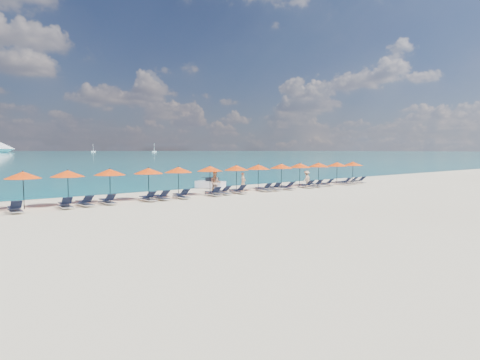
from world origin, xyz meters
TOP-DOWN VIEW (x-y plane):
  - ground at (0.00, 0.00)m, footprint 1400.00×1400.00m
  - sailboat_near at (225.10, 485.99)m, footprint 6.48×2.16m
  - sailboat_far at (167.95, 565.32)m, footprint 6.48×2.16m
  - jetski at (1.48, 9.30)m, footprint 2.05×2.91m
  - beachgoer_a at (2.03, 5.18)m, footprint 0.67×0.54m
  - beachgoer_b at (-0.93, 4.95)m, footprint 1.00×0.90m
  - beachgoer_c at (9.23, 4.70)m, footprint 1.08×0.67m
  - umbrella_1 at (-14.36, 5.28)m, footprint 2.10×2.10m
  - umbrella_2 at (-11.86, 5.32)m, footprint 2.10×2.10m
  - umbrella_3 at (-9.18, 5.36)m, footprint 2.10×2.10m
  - umbrella_4 at (-6.48, 5.21)m, footprint 2.10×2.10m
  - umbrella_5 at (-4.04, 5.30)m, footprint 2.10×2.10m
  - umbrella_6 at (-1.26, 5.24)m, footprint 2.10×2.10m
  - umbrella_7 at (1.36, 5.24)m, footprint 2.10×2.10m
  - umbrella_8 at (3.82, 5.34)m, footprint 2.10×2.10m
  - umbrella_9 at (6.57, 5.33)m, footprint 2.10×2.10m
  - umbrella_10 at (9.09, 5.46)m, footprint 2.10×2.10m
  - umbrella_11 at (11.69, 5.40)m, footprint 2.10×2.10m
  - umbrella_12 at (14.36, 5.28)m, footprint 2.10×2.10m
  - umbrella_13 at (17.06, 5.34)m, footprint 2.10×2.10m
  - lounger_2 at (-15.03, 3.96)m, footprint 0.65×1.71m
  - lounger_3 at (-12.38, 4.06)m, footprint 0.71×1.73m
  - lounger_4 at (-11.18, 4.26)m, footprint 0.77×1.75m
  - lounger_5 at (-9.75, 4.30)m, footprint 0.70×1.73m
  - lounger_6 at (-7.07, 4.10)m, footprint 0.65×1.71m
  - lounger_7 at (-6.06, 4.14)m, footprint 0.76×1.75m
  - lounger_8 at (-4.51, 4.05)m, footprint 0.64×1.71m
  - lounger_9 at (-1.79, 3.99)m, footprint 0.78×1.75m
  - lounger_10 at (-0.78, 4.24)m, footprint 0.78×1.75m
  - lounger_11 at (0.72, 4.18)m, footprint 0.68×1.72m
  - lounger_12 at (3.46, 4.18)m, footprint 0.66×1.72m
  - lounger_13 at (4.52, 4.13)m, footprint 0.79×1.76m
  - lounger_14 at (5.99, 4.05)m, footprint 0.65×1.71m
  - lounger_15 at (8.59, 4.14)m, footprint 0.73×1.74m
  - lounger_16 at (9.67, 4.04)m, footprint 0.68×1.72m
  - lounger_17 at (11.19, 4.07)m, footprint 0.70×1.73m
  - lounger_18 at (13.91, 4.09)m, footprint 0.62×1.70m
  - lounger_19 at (14.97, 4.12)m, footprint 0.78×1.75m
  - lounger_20 at (16.50, 4.22)m, footprint 0.76×1.74m

SIDE VIEW (x-z plane):
  - ground at x=0.00m, z-range 0.00..0.00m
  - lounger_2 at x=-15.03m, z-range -0.09..0.56m
  - lounger_3 at x=-12.38m, z-range -0.09..0.56m
  - lounger_4 at x=-11.18m, z-range -0.09..0.56m
  - lounger_5 at x=-9.75m, z-range -0.09..0.56m
  - lounger_6 at x=-7.07m, z-range -0.09..0.56m
  - lounger_7 at x=-6.06m, z-range -0.09..0.56m
  - lounger_8 at x=-4.51m, z-range -0.09..0.56m
  - lounger_9 at x=-1.79m, z-range -0.09..0.56m
  - lounger_10 at x=-0.78m, z-range -0.09..0.56m
  - lounger_11 at x=0.72m, z-range -0.09..0.56m
  - lounger_12 at x=3.46m, z-range -0.09..0.56m
  - lounger_13 at x=4.52m, z-range -0.09..0.56m
  - lounger_14 at x=5.99m, z-range -0.09..0.56m
  - lounger_15 at x=8.59m, z-range -0.09..0.56m
  - lounger_16 at x=9.67m, z-range -0.09..0.56m
  - lounger_17 at x=11.19m, z-range -0.09..0.56m
  - lounger_18 at x=13.91m, z-range -0.09..0.56m
  - lounger_19 at x=14.97m, z-range -0.09..0.56m
  - lounger_20 at x=16.50m, z-range -0.09..0.56m
  - jetski at x=1.48m, z-range -0.09..0.89m
  - beachgoer_c at x=9.23m, z-range 0.00..1.56m
  - beachgoer_a at x=2.03m, z-range 0.00..1.58m
  - beachgoer_b at x=-0.93m, z-range 0.00..1.78m
  - sailboat_near at x=225.10m, z-range -4.72..7.15m
  - sailboat_far at x=167.95m, z-range -4.72..7.16m
  - umbrella_1 at x=-14.36m, z-range 0.88..3.16m
  - umbrella_2 at x=-11.86m, z-range 0.88..3.16m
  - umbrella_3 at x=-9.18m, z-range 0.88..3.16m
  - umbrella_4 at x=-6.48m, z-range 0.88..3.16m
  - umbrella_5 at x=-4.04m, z-range 0.88..3.16m
  - umbrella_6 at x=-1.26m, z-range 0.88..3.16m
  - umbrella_7 at x=1.36m, z-range 0.88..3.16m
  - umbrella_8 at x=3.82m, z-range 0.88..3.16m
  - umbrella_9 at x=6.57m, z-range 0.88..3.16m
  - umbrella_10 at x=9.09m, z-range 0.88..3.16m
  - umbrella_11 at x=11.69m, z-range 0.88..3.16m
  - umbrella_12 at x=14.36m, z-range 0.88..3.16m
  - umbrella_13 at x=17.06m, z-range 0.88..3.16m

